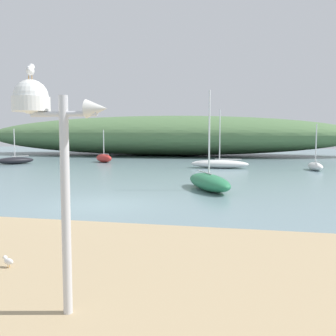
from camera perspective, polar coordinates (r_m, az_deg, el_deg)
name	(u,v)px	position (r m, az deg, el deg)	size (l,w,h in m)	color
ground_plane	(102,204)	(14.44, -9.76, -5.31)	(120.00, 120.00, 0.00)	gray
distant_hill	(161,135)	(48.37, -1.06, 4.84)	(47.37, 14.62, 4.86)	#517547
mast_structure	(44,123)	(5.24, -17.84, 6.30)	(1.29, 0.48, 3.07)	silver
seagull_on_radar	(30,70)	(5.41, -19.72, 13.54)	(0.17, 0.29, 0.21)	orange
sailboat_far_left	(104,158)	(35.85, -9.48, 1.46)	(2.43, 2.25, 2.99)	#B72D28
sailboat_west_reach	(315,166)	(29.48, 20.98, 0.28)	(1.10, 2.63, 3.31)	white
sailboat_mid_channel	(15,160)	(35.89, -21.72, 1.04)	(2.91, 3.29, 3.06)	black
sailboat_outer_mooring	(209,182)	(17.83, 6.06, -2.05)	(2.97, 4.30, 4.57)	#287A4C
sailboat_by_sandbar	(220,164)	(29.52, 7.64, 0.62)	(4.38, 1.33, 4.42)	white
seagull_by_mast	(8,261)	(7.61, -22.60, -12.56)	(0.28, 0.15, 0.21)	orange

